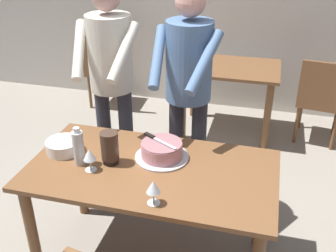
{
  "coord_description": "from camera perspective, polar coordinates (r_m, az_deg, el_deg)",
  "views": [
    {
      "loc": [
        0.62,
        -1.93,
        2.11
      ],
      "look_at": [
        0.03,
        0.28,
        0.9
      ],
      "focal_mm": 42.9,
      "sensor_mm": 36.0,
      "label": 1
    }
  ],
  "objects": [
    {
      "name": "hurricane_lamp",
      "position": [
        2.46,
        -8.27,
        -3.04
      ],
      "size": [
        0.11,
        0.11,
        0.21
      ],
      "color": "black",
      "rests_on": "main_dining_table"
    },
    {
      "name": "plate_stack",
      "position": [
        2.67,
        -14.65,
        -2.79
      ],
      "size": [
        0.22,
        0.22,
        0.08
      ],
      "color": "white",
      "rests_on": "main_dining_table"
    },
    {
      "name": "wine_glass_far",
      "position": [
        2.11,
        -2.09,
        -8.72
      ],
      "size": [
        0.08,
        0.08,
        0.14
      ],
      "color": "silver",
      "rests_on": "main_dining_table"
    },
    {
      "name": "person_cutting_cake",
      "position": [
        2.81,
        2.88,
        6.21
      ],
      "size": [
        0.47,
        0.56,
        1.72
      ],
      "color": "#2D2D38",
      "rests_on": "ground_plane"
    },
    {
      "name": "wine_glass_near",
      "position": [
        2.41,
        -11.1,
        -4.13
      ],
      "size": [
        0.08,
        0.08,
        0.14
      ],
      "color": "silver",
      "rests_on": "main_dining_table"
    },
    {
      "name": "background_chair_2",
      "position": [
        4.87,
        -8.87,
        8.17
      ],
      "size": [
        0.46,
        0.46,
        0.9
      ],
      "color": "brown",
      "rests_on": "ground_plane"
    },
    {
      "name": "background_table",
      "position": [
        4.23,
        8.67,
        6.33
      ],
      "size": [
        1.0,
        0.7,
        0.74
      ],
      "color": "brown",
      "rests_on": "ground_plane"
    },
    {
      "name": "cake_on_platter",
      "position": [
        2.51,
        -0.88,
        -3.54
      ],
      "size": [
        0.34,
        0.34,
        0.11
      ],
      "color": "silver",
      "rests_on": "main_dining_table"
    },
    {
      "name": "person_standing_beside",
      "position": [
        3.0,
        -8.11,
        7.42
      ],
      "size": [
        0.47,
        0.56,
        1.72
      ],
      "color": "#2D2D38",
      "rests_on": "ground_plane"
    },
    {
      "name": "background_chair_1",
      "position": [
        4.27,
        20.92,
        3.74
      ],
      "size": [
        0.5,
        0.5,
        0.9
      ],
      "color": "brown",
      "rests_on": "ground_plane"
    },
    {
      "name": "main_dining_table",
      "position": [
        2.51,
        -2.31,
        -8.22
      ],
      "size": [
        1.51,
        0.82,
        0.75
      ],
      "color": "brown",
      "rests_on": "ground_plane"
    },
    {
      "name": "water_bottle",
      "position": [
        2.48,
        -12.61,
        -3.0
      ],
      "size": [
        0.07,
        0.07,
        0.25
      ],
      "color": "silver",
      "rests_on": "main_dining_table"
    },
    {
      "name": "cake_knife",
      "position": [
        2.52,
        -2.03,
        -1.69
      ],
      "size": [
        0.25,
        0.15,
        0.02
      ],
      "color": "silver",
      "rests_on": "cake_on_platter"
    }
  ]
}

